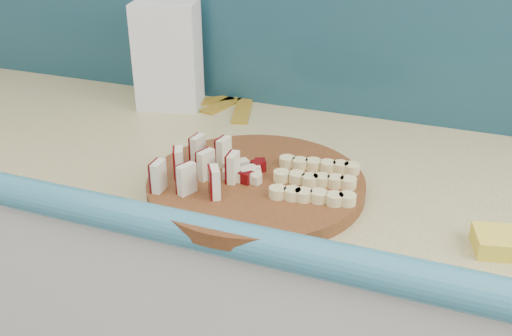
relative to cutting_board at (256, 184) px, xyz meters
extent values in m
cube|color=silver|center=(-0.20, 0.14, -0.48)|extent=(2.20, 0.60, 0.88)
cube|color=tan|center=(-0.20, 0.14, -0.03)|extent=(2.20, 0.60, 0.03)
cube|color=teal|center=(-0.20, -0.16, -0.03)|extent=(2.20, 0.06, 0.03)
cylinder|color=#4C2D10|center=(0.00, 0.00, 0.00)|extent=(0.44, 0.44, 0.02)
cube|color=#EEE5BF|center=(-0.14, -0.10, 0.04)|extent=(0.02, 0.03, 0.05)
cube|color=#4F0508|center=(-0.15, -0.10, 0.04)|extent=(0.01, 0.03, 0.05)
cube|color=#EEE5BF|center=(-0.13, -0.04, 0.04)|extent=(0.02, 0.03, 0.05)
cube|color=#4F0508|center=(-0.14, -0.04, 0.04)|extent=(0.01, 0.03, 0.05)
cube|color=#EEE5BF|center=(-0.12, 0.02, 0.04)|extent=(0.02, 0.03, 0.05)
cube|color=#4F0508|center=(-0.13, 0.02, 0.04)|extent=(0.01, 0.03, 0.05)
cube|color=#EEE5BF|center=(-0.09, -0.09, 0.04)|extent=(0.02, 0.03, 0.05)
cube|color=#4F0508|center=(-0.10, -0.09, 0.04)|extent=(0.01, 0.03, 0.05)
cube|color=#EEE5BF|center=(-0.08, -0.03, 0.04)|extent=(0.02, 0.03, 0.05)
cube|color=#4F0508|center=(-0.09, -0.03, 0.04)|extent=(0.01, 0.03, 0.05)
cube|color=#EEE5BF|center=(-0.07, 0.03, 0.04)|extent=(0.02, 0.03, 0.05)
cube|color=#4F0508|center=(-0.08, 0.03, 0.04)|extent=(0.01, 0.03, 0.05)
cube|color=#EEE5BF|center=(-0.04, -0.08, 0.04)|extent=(0.02, 0.03, 0.05)
cube|color=#4F0508|center=(-0.05, -0.08, 0.04)|extent=(0.01, 0.03, 0.05)
cube|color=#EEE5BF|center=(-0.03, -0.02, 0.04)|extent=(0.02, 0.03, 0.05)
cube|color=#4F0508|center=(-0.04, -0.03, 0.04)|extent=(0.01, 0.03, 0.05)
cube|color=#EEE5BF|center=(-0.01, 0.00, 0.02)|extent=(0.02, 0.02, 0.02)
cube|color=#EEE5BF|center=(-0.01, 0.00, 0.02)|extent=(0.02, 0.02, 0.02)
cube|color=#4F0508|center=(-0.01, 0.02, 0.02)|extent=(0.02, 0.02, 0.02)
cube|color=#EEE5BF|center=(-0.02, 0.01, 0.02)|extent=(0.02, 0.02, 0.02)
cube|color=#EEE5BF|center=(-0.03, 0.01, 0.02)|extent=(0.02, 0.02, 0.02)
cube|color=#EEE5BF|center=(-0.04, 0.02, 0.02)|extent=(0.02, 0.02, 0.02)
cube|color=#EEE5BF|center=(-0.03, 0.00, 0.02)|extent=(0.02, 0.02, 0.02)
cube|color=#EEE5BF|center=(-0.04, 0.00, 0.02)|extent=(0.02, 0.02, 0.02)
cube|color=#4F0508|center=(-0.05, -0.01, 0.02)|extent=(0.02, 0.02, 0.02)
cube|color=#EEE5BF|center=(-0.03, -0.01, 0.02)|extent=(0.02, 0.02, 0.02)
cube|color=#EEE5BF|center=(-0.04, -0.02, 0.02)|extent=(0.02, 0.02, 0.02)
cube|color=#EEE5BF|center=(-0.02, -0.01, 0.02)|extent=(0.02, 0.02, 0.02)
cube|color=#EEE5BF|center=(-0.02, -0.02, 0.02)|extent=(0.02, 0.02, 0.02)
cube|color=#EEE5BF|center=(-0.01, -0.02, 0.02)|extent=(0.02, 0.02, 0.02)
cube|color=#4F0508|center=(-0.01, -0.01, 0.02)|extent=(0.02, 0.02, 0.02)
cube|color=#EEE5BF|center=(-0.01, -0.01, 0.02)|extent=(0.02, 0.02, 0.02)
cylinder|color=#EDDB91|center=(0.06, -0.05, 0.02)|extent=(0.03, 0.03, 0.02)
cylinder|color=#EDDB91|center=(0.08, -0.05, 0.02)|extent=(0.03, 0.03, 0.02)
cylinder|color=#EDDB91|center=(0.10, -0.04, 0.02)|extent=(0.03, 0.03, 0.02)
cylinder|color=#EDDB91|center=(0.12, -0.04, 0.02)|extent=(0.03, 0.03, 0.02)
cylinder|color=#EDDB91|center=(0.15, -0.04, 0.02)|extent=(0.03, 0.03, 0.02)
cylinder|color=#EDDB91|center=(0.17, -0.03, 0.02)|extent=(0.03, 0.03, 0.02)
cylinder|color=#EDDB91|center=(0.05, 0.01, 0.02)|extent=(0.03, 0.03, 0.02)
cylinder|color=#EDDB91|center=(0.07, 0.01, 0.02)|extent=(0.03, 0.03, 0.02)
cylinder|color=#EDDB91|center=(0.09, 0.01, 0.02)|extent=(0.03, 0.03, 0.02)
cylinder|color=#EDDB91|center=(0.12, 0.02, 0.02)|extent=(0.03, 0.03, 0.02)
cylinder|color=#EDDB91|center=(0.14, 0.02, 0.02)|extent=(0.03, 0.03, 0.02)
cylinder|color=#EDDB91|center=(0.16, 0.02, 0.02)|extent=(0.03, 0.03, 0.02)
cylinder|color=#EDDB91|center=(0.04, 0.06, 0.02)|extent=(0.03, 0.03, 0.02)
cylinder|color=#EDDB91|center=(0.06, 0.07, 0.02)|extent=(0.03, 0.03, 0.02)
cylinder|color=#EDDB91|center=(0.08, 0.07, 0.02)|extent=(0.03, 0.03, 0.02)
cylinder|color=#EDDB91|center=(0.11, 0.07, 0.02)|extent=(0.03, 0.03, 0.02)
cylinder|color=#EDDB91|center=(0.13, 0.08, 0.02)|extent=(0.03, 0.03, 0.02)
cylinder|color=#EDDB91|center=(0.15, 0.08, 0.02)|extent=(0.03, 0.03, 0.02)
cube|color=white|center=(-0.34, 0.32, 0.11)|extent=(0.17, 0.14, 0.25)
cylinder|color=white|center=(-0.42, 0.39, 0.05)|extent=(0.07, 0.07, 0.12)
cylinder|color=green|center=(-0.42, 0.39, 0.06)|extent=(0.07, 0.07, 0.04)
cube|color=yellow|center=(0.41, -0.04, 0.00)|extent=(0.11, 0.08, 0.03)
cube|color=gold|center=(-0.29, 0.36, -0.01)|extent=(0.15, 0.14, 0.01)
cube|color=gold|center=(-0.22, 0.38, -0.01)|extent=(0.08, 0.17, 0.01)
cube|color=gold|center=(-0.17, 0.35, -0.01)|extent=(0.08, 0.17, 0.01)
camera|label=1|loc=(0.32, -0.83, 0.48)|focal=40.00mm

